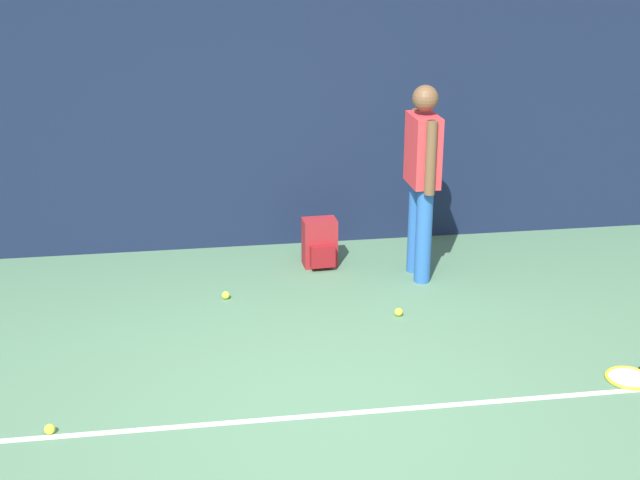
{
  "coord_description": "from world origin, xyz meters",
  "views": [
    {
      "loc": [
        -0.82,
        -5.09,
        3.11
      ],
      "look_at": [
        0.0,
        0.4,
        1.0
      ],
      "focal_mm": 50.15,
      "sensor_mm": 36.0,
      "label": 1
    }
  ],
  "objects": [
    {
      "name": "tennis_racket",
      "position": [
        2.13,
        0.0,
        0.01
      ],
      "size": [
        0.59,
        0.51,
        0.03
      ],
      "rotation": [
        0.0,
        0.0,
        3.79
      ],
      "color": "black",
      "rests_on": "ground"
    },
    {
      "name": "court_line",
      "position": [
        0.0,
        -0.16,
        0.0
      ],
      "size": [
        9.0,
        0.05,
        0.0
      ],
      "primitive_type": "cube",
      "color": "white",
      "rests_on": "ground"
    },
    {
      "name": "back_fence",
      "position": [
        0.0,
        3.0,
        1.32
      ],
      "size": [
        10.0,
        0.1,
        2.64
      ],
      "primitive_type": "cube",
      "color": "#141E38",
      "rests_on": "ground"
    },
    {
      "name": "tennis_ball_near_player",
      "position": [
        -1.78,
        -0.12,
        0.03
      ],
      "size": [
        0.07,
        0.07,
        0.07
      ],
      "primitive_type": "sphere",
      "color": "#CCE033",
      "rests_on": "ground"
    },
    {
      "name": "tennis_player",
      "position": [
        1.12,
        1.99,
        0.97
      ],
      "size": [
        0.23,
        0.53,
        1.7
      ],
      "rotation": [
        0.0,
        0.0,
        1.6
      ],
      "color": "#2659A5",
      "rests_on": "ground"
    },
    {
      "name": "tennis_ball_mid_court",
      "position": [
        0.76,
        1.22,
        0.03
      ],
      "size": [
        0.07,
        0.07,
        0.07
      ],
      "primitive_type": "sphere",
      "color": "#CCE033",
      "rests_on": "ground"
    },
    {
      "name": "ground_plane",
      "position": [
        0.0,
        0.0,
        0.0
      ],
      "size": [
        12.0,
        12.0,
        0.0
      ],
      "primitive_type": "plane",
      "color": "#4C7556"
    },
    {
      "name": "tennis_ball_by_fence",
      "position": [
        -0.59,
        1.75,
        0.03
      ],
      "size": [
        0.07,
        0.07,
        0.07
      ],
      "primitive_type": "sphere",
      "color": "#CCE033",
      "rests_on": "ground"
    },
    {
      "name": "backpack",
      "position": [
        0.29,
        2.35,
        0.21
      ],
      "size": [
        0.31,
        0.29,
        0.44
      ],
      "rotation": [
        0.0,
        0.0,
        0.05
      ],
      "color": "maroon",
      "rests_on": "ground"
    }
  ]
}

